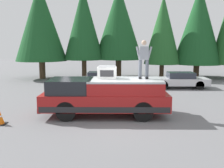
{
  "coord_description": "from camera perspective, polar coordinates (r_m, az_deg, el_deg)",
  "views": [
    {
      "loc": [
        -10.36,
        0.21,
        3.12
      ],
      "look_at": [
        0.98,
        0.34,
        1.35
      ],
      "focal_mm": 39.92,
      "sensor_mm": 36.0,
      "label": 1
    }
  ],
  "objects": [
    {
      "name": "parked_car_grey",
      "position": [
        18.64,
        -2.8,
        1.03
      ],
      "size": [
        1.64,
        4.1,
        1.16
      ],
      "color": "gray",
      "rests_on": "ground"
    },
    {
      "name": "person_on_truck_bed",
      "position": [
        11.08,
        7.28,
        5.85
      ],
      "size": [
        0.29,
        0.72,
        1.69
      ],
      "color": "#4C515B",
      "rests_on": "pickup_truck"
    },
    {
      "name": "traffic_cone",
      "position": [
        10.93,
        -24.34,
        -6.96
      ],
      "size": [
        0.47,
        0.47,
        0.62
      ],
      "color": "black",
      "rests_on": "ground"
    },
    {
      "name": "parked_car_silver",
      "position": [
        18.99,
        15.2,
        0.87
      ],
      "size": [
        1.64,
        4.1,
        1.16
      ],
      "color": "silver",
      "rests_on": "ground"
    },
    {
      "name": "conifer_far_right",
      "position": [
        24.4,
        -16.11,
        13.47
      ],
      "size": [
        4.69,
        4.69,
        8.79
      ],
      "color": "#4C3826",
      "rests_on": "ground"
    },
    {
      "name": "compressor_unit",
      "position": [
        11.11,
        -1.14,
        2.69
      ],
      "size": [
        0.65,
        0.84,
        0.56
      ],
      "color": "white",
      "rests_on": "pickup_truck"
    },
    {
      "name": "conifer_right",
      "position": [
        23.92,
        -6.55,
        13.61
      ],
      "size": [
        3.72,
        3.72,
        8.49
      ],
      "color": "#4C3826",
      "rests_on": "ground"
    },
    {
      "name": "ground_plane",
      "position": [
        10.83,
        1.74,
        -7.89
      ],
      "size": [
        90.0,
        90.0,
        0.0
      ],
      "primitive_type": "plane",
      "color": "slate"
    },
    {
      "name": "conifer_center_right",
      "position": [
        24.61,
        1.54,
        13.9
      ],
      "size": [
        4.66,
        4.66,
        8.82
      ],
      "color": "#4C3826",
      "rests_on": "ground"
    },
    {
      "name": "conifer_center_left",
      "position": [
        24.48,
        11.56,
        12.0
      ],
      "size": [
        3.47,
        3.47,
        7.74
      ],
      "color": "#4C3826",
      "rests_on": "ground"
    },
    {
      "name": "conifer_left",
      "position": [
        25.5,
        19.21,
        12.66
      ],
      "size": [
        4.53,
        4.53,
        8.74
      ],
      "color": "#4C3826",
      "rests_on": "ground"
    },
    {
      "name": "pickup_truck",
      "position": [
        11.09,
        -1.55,
        -2.83
      ],
      "size": [
        2.01,
        5.54,
        1.65
      ],
      "color": "maroon",
      "rests_on": "ground"
    }
  ]
}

